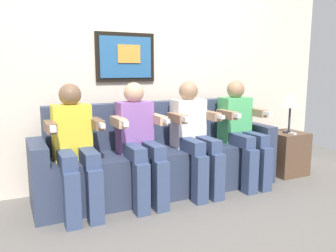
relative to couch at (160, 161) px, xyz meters
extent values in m
plane|color=#66605B|center=(0.00, -0.33, -0.31)|extent=(6.32, 6.32, 0.00)
cube|color=beige|center=(0.00, 0.44, 0.99)|extent=(4.86, 0.05, 2.60)
cube|color=black|center=(-0.21, 0.40, 1.04)|extent=(0.63, 0.03, 0.50)
cube|color=#26598C|center=(-0.21, 0.38, 1.04)|extent=(0.55, 0.02, 0.42)
cube|color=orange|center=(-0.18, 0.37, 1.07)|extent=(0.24, 0.02, 0.18)
cube|color=#333D56|center=(0.00, -0.04, -0.09)|extent=(2.18, 0.58, 0.45)
cube|color=#333D56|center=(0.00, 0.18, 0.36)|extent=(2.18, 0.14, 0.45)
cube|color=#333D56|center=(-1.16, -0.04, 0.00)|extent=(0.14, 0.58, 0.62)
cube|color=#333D56|center=(1.16, -0.04, 0.00)|extent=(0.14, 0.58, 0.62)
cube|color=yellow|center=(-0.87, -0.05, 0.38)|extent=(0.32, 0.20, 0.48)
sphere|color=brown|center=(-0.87, -0.05, 0.70)|extent=(0.19, 0.19, 0.19)
cube|color=#38476B|center=(-0.96, -0.25, 0.20)|extent=(0.12, 0.40, 0.12)
cube|color=#38476B|center=(-0.78, -0.25, 0.20)|extent=(0.12, 0.40, 0.12)
cube|color=#38476B|center=(-0.96, -0.45, -0.09)|extent=(0.12, 0.12, 0.45)
cube|color=#38476B|center=(-0.78, -0.45, -0.09)|extent=(0.12, 0.12, 0.45)
cube|color=brown|center=(-1.06, -0.17, 0.46)|extent=(0.08, 0.28, 0.08)
cube|color=brown|center=(-0.68, -0.17, 0.46)|extent=(0.08, 0.28, 0.08)
cube|color=white|center=(-0.68, -0.33, 0.47)|extent=(0.04, 0.13, 0.04)
cube|color=white|center=(-1.06, -0.33, 0.47)|extent=(0.04, 0.10, 0.04)
cube|color=#8C59A5|center=(-0.29, -0.05, 0.38)|extent=(0.32, 0.20, 0.48)
sphere|color=tan|center=(-0.29, -0.05, 0.70)|extent=(0.19, 0.19, 0.19)
cube|color=#38476B|center=(-0.38, -0.25, 0.20)|extent=(0.12, 0.40, 0.12)
cube|color=#38476B|center=(-0.20, -0.25, 0.20)|extent=(0.12, 0.40, 0.12)
cube|color=#38476B|center=(-0.38, -0.45, -0.09)|extent=(0.12, 0.12, 0.45)
cube|color=#38476B|center=(-0.20, -0.45, -0.09)|extent=(0.12, 0.12, 0.45)
cube|color=tan|center=(-0.48, -0.17, 0.46)|extent=(0.08, 0.28, 0.08)
cube|color=tan|center=(-0.10, -0.17, 0.46)|extent=(0.08, 0.28, 0.08)
cube|color=white|center=(-0.10, -0.33, 0.47)|extent=(0.04, 0.13, 0.04)
cube|color=white|center=(-0.48, -0.33, 0.47)|extent=(0.04, 0.10, 0.04)
cube|color=white|center=(0.29, -0.05, 0.38)|extent=(0.32, 0.20, 0.48)
sphere|color=#9E7556|center=(0.29, -0.05, 0.70)|extent=(0.19, 0.19, 0.19)
cube|color=#38476B|center=(0.20, -0.25, 0.20)|extent=(0.12, 0.40, 0.12)
cube|color=#38476B|center=(0.38, -0.25, 0.20)|extent=(0.12, 0.40, 0.12)
cube|color=#38476B|center=(0.20, -0.45, -0.09)|extent=(0.12, 0.12, 0.45)
cube|color=#38476B|center=(0.38, -0.45, -0.09)|extent=(0.12, 0.12, 0.45)
cube|color=#9E7556|center=(0.10, -0.17, 0.46)|extent=(0.08, 0.28, 0.08)
cube|color=#9E7556|center=(0.48, -0.17, 0.46)|extent=(0.08, 0.28, 0.08)
cube|color=white|center=(0.48, -0.33, 0.47)|extent=(0.04, 0.13, 0.04)
cube|color=white|center=(0.10, -0.33, 0.47)|extent=(0.04, 0.10, 0.04)
cube|color=#4CB266|center=(0.87, -0.05, 0.38)|extent=(0.32, 0.20, 0.48)
sphere|color=#9E7556|center=(0.87, -0.05, 0.70)|extent=(0.19, 0.19, 0.19)
cube|color=#38476B|center=(0.78, -0.25, 0.20)|extent=(0.12, 0.40, 0.12)
cube|color=#38476B|center=(0.96, -0.25, 0.20)|extent=(0.12, 0.40, 0.12)
cube|color=#38476B|center=(0.78, -0.45, -0.09)|extent=(0.12, 0.12, 0.45)
cube|color=#38476B|center=(0.96, -0.45, -0.09)|extent=(0.12, 0.12, 0.45)
cube|color=#9E7556|center=(0.68, -0.17, 0.46)|extent=(0.08, 0.28, 0.08)
cube|color=#9E7556|center=(1.06, -0.17, 0.46)|extent=(0.08, 0.28, 0.08)
cube|color=white|center=(1.06, -0.33, 0.47)|extent=(0.04, 0.13, 0.04)
cube|color=white|center=(0.68, -0.33, 0.47)|extent=(0.04, 0.10, 0.04)
cube|color=brown|center=(1.58, -0.11, -0.06)|extent=(0.40, 0.40, 0.50)
cylinder|color=#333338|center=(1.58, -0.14, 0.20)|extent=(0.14, 0.14, 0.02)
cylinder|color=#333338|center=(1.58, -0.14, 0.35)|extent=(0.02, 0.02, 0.28)
cone|color=silver|center=(1.58, -0.14, 0.57)|extent=(0.22, 0.22, 0.16)
cube|color=white|center=(1.54, -0.21, 0.20)|extent=(0.04, 0.13, 0.02)
camera|label=1|loc=(-1.37, -3.04, 0.92)|focal=36.46mm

